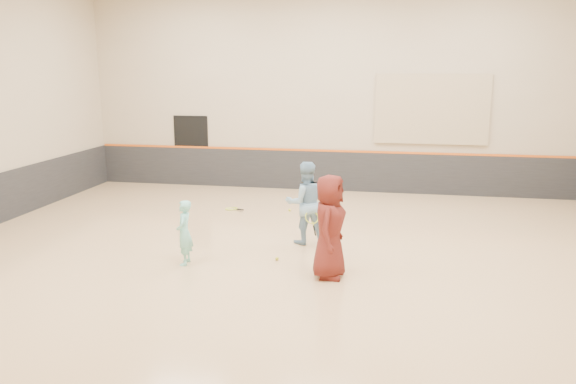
% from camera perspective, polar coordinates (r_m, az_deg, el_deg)
% --- Properties ---
extents(room, '(15.04, 12.04, 6.22)m').
position_cam_1_polar(room, '(11.22, 1.37, -2.18)').
color(room, tan).
rests_on(room, ground).
extents(wainscot_back, '(14.90, 0.04, 1.20)m').
position_cam_1_polar(wainscot_back, '(17.05, 4.62, 2.13)').
color(wainscot_back, '#232326').
rests_on(wainscot_back, floor).
extents(accent_stripe, '(14.90, 0.03, 0.06)m').
position_cam_1_polar(accent_stripe, '(16.94, 4.65, 4.19)').
color(accent_stripe, '#D85914').
rests_on(accent_stripe, wall_back).
extents(acoustic_panel, '(3.20, 0.08, 2.00)m').
position_cam_1_polar(acoustic_panel, '(16.74, 14.40, 8.15)').
color(acoustic_panel, tan).
rests_on(acoustic_panel, wall_back).
extents(doorway, '(1.10, 0.05, 2.20)m').
position_cam_1_polar(doorway, '(18.01, -9.77, 4.16)').
color(doorway, black).
rests_on(doorway, floor).
extents(girl, '(0.36, 0.49, 1.24)m').
position_cam_1_polar(girl, '(10.78, -10.49, -4.08)').
color(girl, '#7CD7CA').
rests_on(girl, floor).
extents(instructor, '(1.04, 0.94, 1.76)m').
position_cam_1_polar(instructor, '(11.83, 1.77, -1.09)').
color(instructor, '#7FA7C4').
rests_on(instructor, floor).
extents(young_man, '(0.67, 0.96, 1.86)m').
position_cam_1_polar(young_man, '(9.90, 4.25, -3.53)').
color(young_man, '#5A1A15').
rests_on(young_man, floor).
extents(held_racket, '(0.40, 0.40, 0.56)m').
position_cam_1_polar(held_racket, '(11.59, 2.43, -2.58)').
color(held_racket, '#C0CF2D').
rests_on(held_racket, instructor).
extents(spare_racket, '(0.76, 0.76, 0.11)m').
position_cam_1_polar(spare_racket, '(14.91, -5.77, -1.55)').
color(spare_racket, '#C1E532').
rests_on(spare_racket, floor).
extents(ball_under_racket, '(0.07, 0.07, 0.07)m').
position_cam_1_polar(ball_under_racket, '(10.97, -1.13, -6.79)').
color(ball_under_racket, gold).
rests_on(ball_under_racket, floor).
extents(ball_in_hand, '(0.07, 0.07, 0.07)m').
position_cam_1_polar(ball_in_hand, '(9.63, 4.44, -2.04)').
color(ball_in_hand, yellow).
rests_on(ball_in_hand, young_man).
extents(ball_beside_spare, '(0.07, 0.07, 0.07)m').
position_cam_1_polar(ball_beside_spare, '(14.62, 0.16, -1.85)').
color(ball_beside_spare, yellow).
rests_on(ball_beside_spare, floor).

